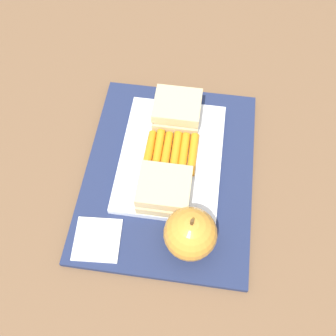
# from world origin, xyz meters

# --- Properties ---
(ground_plane) EXTENTS (2.40, 2.40, 0.00)m
(ground_plane) POSITION_xyz_m (0.00, 0.00, 0.00)
(ground_plane) COLOR brown
(lunchbag_mat) EXTENTS (0.36, 0.28, 0.01)m
(lunchbag_mat) POSITION_xyz_m (0.00, 0.00, 0.01)
(lunchbag_mat) COLOR navy
(lunchbag_mat) RESTS_ON ground_plane
(food_tray) EXTENTS (0.23, 0.17, 0.01)m
(food_tray) POSITION_xyz_m (-0.03, 0.00, 0.02)
(food_tray) COLOR white
(food_tray) RESTS_ON lunchbag_mat
(sandwich_half_left) EXTENTS (0.07, 0.08, 0.04)m
(sandwich_half_left) POSITION_xyz_m (-0.10, 0.00, 0.04)
(sandwich_half_left) COLOR #DBC189
(sandwich_half_left) RESTS_ON food_tray
(sandwich_half_right) EXTENTS (0.07, 0.08, 0.04)m
(sandwich_half_right) POSITION_xyz_m (0.05, 0.00, 0.04)
(sandwich_half_right) COLOR #DBC189
(sandwich_half_right) RESTS_ON food_tray
(carrot_sticks_bundle) EXTENTS (0.08, 0.09, 0.02)m
(carrot_sticks_bundle) POSITION_xyz_m (-0.03, -0.00, 0.03)
(carrot_sticks_bundle) COLOR orange
(carrot_sticks_bundle) RESTS_ON food_tray
(apple) EXTENTS (0.08, 0.08, 0.09)m
(apple) POSITION_xyz_m (0.12, 0.05, 0.05)
(apple) COLOR gold
(apple) RESTS_ON lunchbag_mat
(paper_napkin) EXTENTS (0.07, 0.07, 0.00)m
(paper_napkin) POSITION_xyz_m (0.14, -0.09, 0.01)
(paper_napkin) COLOR white
(paper_napkin) RESTS_ON lunchbag_mat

